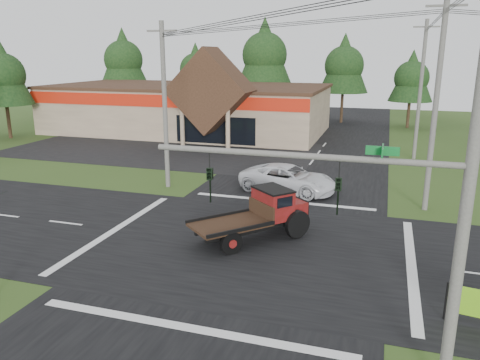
% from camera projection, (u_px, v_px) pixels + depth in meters
% --- Properties ---
extents(ground, '(120.00, 120.00, 0.00)m').
position_uv_depth(ground, '(250.00, 246.00, 21.45)').
color(ground, '#314A1A').
rests_on(ground, ground).
extents(road_ns, '(12.00, 120.00, 0.02)m').
position_uv_depth(road_ns, '(250.00, 246.00, 21.45)').
color(road_ns, black).
rests_on(road_ns, ground).
extents(road_ew, '(120.00, 12.00, 0.02)m').
position_uv_depth(road_ew, '(250.00, 246.00, 21.45)').
color(road_ew, black).
rests_on(road_ew, ground).
extents(parking_apron, '(28.00, 14.00, 0.02)m').
position_uv_depth(parking_apron, '(162.00, 150.00, 42.99)').
color(parking_apron, black).
rests_on(parking_apron, ground).
extents(cvs_building, '(30.40, 18.20, 9.19)m').
position_uv_depth(cvs_building, '(189.00, 107.00, 52.50)').
color(cvs_building, gray).
rests_on(cvs_building, ground).
extents(traffic_signal_mast, '(8.12, 0.24, 7.00)m').
position_uv_depth(traffic_signal_mast, '(390.00, 223.00, 11.71)').
color(traffic_signal_mast, '#595651').
rests_on(traffic_signal_mast, ground).
extents(utility_pole_nr, '(2.00, 0.30, 11.00)m').
position_uv_depth(utility_pole_nr, '(470.00, 182.00, 10.91)').
color(utility_pole_nr, '#595651').
rests_on(utility_pole_nr, ground).
extents(utility_pole_nw, '(2.00, 0.30, 10.50)m').
position_uv_depth(utility_pole_nw, '(165.00, 105.00, 29.73)').
color(utility_pole_nw, '#595651').
rests_on(utility_pole_nw, ground).
extents(utility_pole_ne, '(2.00, 0.30, 11.50)m').
position_uv_depth(utility_pole_ne, '(436.00, 105.00, 24.98)').
color(utility_pole_ne, '#595651').
rests_on(utility_pole_ne, ground).
extents(utility_pole_n, '(2.00, 0.30, 11.20)m').
position_uv_depth(utility_pole_n, '(420.00, 90.00, 37.92)').
color(utility_pole_n, '#595651').
rests_on(utility_pole_n, ground).
extents(tree_row_a, '(6.72, 6.72, 12.12)m').
position_uv_depth(tree_row_a, '(123.00, 58.00, 64.87)').
color(tree_row_a, '#332316').
rests_on(tree_row_a, ground).
extents(tree_row_b, '(5.60, 5.60, 10.10)m').
position_uv_depth(tree_row_b, '(196.00, 68.00, 64.18)').
color(tree_row_b, '#332316').
rests_on(tree_row_b, ground).
extents(tree_row_c, '(7.28, 7.28, 13.13)m').
position_uv_depth(tree_row_c, '(265.00, 53.00, 59.85)').
color(tree_row_c, '#332316').
rests_on(tree_row_c, ground).
extents(tree_row_d, '(6.16, 6.16, 11.11)m').
position_uv_depth(tree_row_d, '(344.00, 64.00, 58.23)').
color(tree_row_d, '#332316').
rests_on(tree_row_d, ground).
extents(tree_row_e, '(5.04, 5.04, 9.09)m').
position_uv_depth(tree_row_e, '(412.00, 76.00, 54.43)').
color(tree_row_e, '#332316').
rests_on(tree_row_e, ground).
extents(tree_side_w, '(5.60, 5.60, 10.10)m').
position_uv_depth(tree_side_w, '(2.00, 73.00, 47.37)').
color(tree_side_w, '#332316').
rests_on(tree_side_w, ground).
extents(antique_flatbed_truck, '(5.49, 5.78, 2.42)m').
position_uv_depth(antique_flatbed_truck, '(252.00, 216.00, 21.88)').
color(antique_flatbed_truck, '#56110C').
rests_on(antique_flatbed_truck, ground).
extents(white_pickup, '(6.60, 4.00, 1.71)m').
position_uv_depth(white_pickup, '(288.00, 179.00, 29.73)').
color(white_pickup, white).
rests_on(white_pickup, ground).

